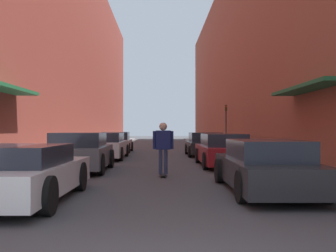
{
  "coord_description": "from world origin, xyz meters",
  "views": [
    {
      "loc": [
        0.18,
        -2.98,
        1.51
      ],
      "look_at": [
        0.46,
        11.02,
        1.64
      ],
      "focal_mm": 40.0,
      "sensor_mm": 36.0,
      "label": 1
    }
  ],
  "objects_px": {
    "parked_car_right_0": "(265,166)",
    "parked_car_right_1": "(223,151)",
    "parked_car_left_1": "(80,153)",
    "parked_car_left_0": "(21,173)",
    "parked_car_left_3": "(116,142)",
    "parked_car_left_2": "(105,146)",
    "parked_car_right_2": "(205,145)",
    "skateboarder": "(163,143)",
    "traffic_light": "(226,121)"
  },
  "relations": [
    {
      "from": "parked_car_left_2",
      "to": "parked_car_left_3",
      "type": "distance_m",
      "value": 5.49
    },
    {
      "from": "parked_car_left_3",
      "to": "parked_car_left_0",
      "type": "bearing_deg",
      "value": -89.92
    },
    {
      "from": "parked_car_left_0",
      "to": "skateboarder",
      "type": "xyz_separation_m",
      "value": [
        2.99,
        4.07,
        0.47
      ]
    },
    {
      "from": "parked_car_left_0",
      "to": "parked_car_left_3",
      "type": "bearing_deg",
      "value": 90.08
    },
    {
      "from": "parked_car_right_0",
      "to": "parked_car_right_2",
      "type": "xyz_separation_m",
      "value": [
        0.02,
        12.3,
        0.02
      ]
    },
    {
      "from": "parked_car_left_1",
      "to": "skateboarder",
      "type": "bearing_deg",
      "value": -27.57
    },
    {
      "from": "parked_car_right_2",
      "to": "skateboarder",
      "type": "xyz_separation_m",
      "value": [
        -2.45,
        -9.36,
        0.43
      ]
    },
    {
      "from": "parked_car_left_3",
      "to": "parked_car_right_2",
      "type": "relative_size",
      "value": 0.95
    },
    {
      "from": "parked_car_left_2",
      "to": "traffic_light",
      "type": "bearing_deg",
      "value": 48.62
    },
    {
      "from": "parked_car_left_1",
      "to": "parked_car_right_1",
      "type": "xyz_separation_m",
      "value": [
        5.44,
        1.76,
        -0.03
      ]
    },
    {
      "from": "parked_car_left_3",
      "to": "parked_car_right_2",
      "type": "bearing_deg",
      "value": -32.8
    },
    {
      "from": "parked_car_left_0",
      "to": "parked_car_left_1",
      "type": "xyz_separation_m",
      "value": [
        0.01,
        5.63,
        0.09
      ]
    },
    {
      "from": "parked_car_right_1",
      "to": "parked_car_left_0",
      "type": "bearing_deg",
      "value": -126.38
    },
    {
      "from": "traffic_light",
      "to": "parked_car_left_3",
      "type": "bearing_deg",
      "value": -156.87
    },
    {
      "from": "parked_car_left_1",
      "to": "skateboarder",
      "type": "xyz_separation_m",
      "value": [
        2.98,
        -1.56,
        0.39
      ]
    },
    {
      "from": "parked_car_left_1",
      "to": "parked_car_left_0",
      "type": "bearing_deg",
      "value": -90.06
    },
    {
      "from": "parked_car_right_0",
      "to": "skateboarder",
      "type": "bearing_deg",
      "value": 129.64
    },
    {
      "from": "parked_car_right_0",
      "to": "parked_car_right_1",
      "type": "xyz_separation_m",
      "value": [
        0.03,
        6.26,
        0.03
      ]
    },
    {
      "from": "traffic_light",
      "to": "parked_car_right_1",
      "type": "bearing_deg",
      "value": -100.56
    },
    {
      "from": "parked_car_left_1",
      "to": "parked_car_right_0",
      "type": "relative_size",
      "value": 0.84
    },
    {
      "from": "parked_car_left_2",
      "to": "traffic_light",
      "type": "relative_size",
      "value": 1.48
    },
    {
      "from": "parked_car_right_2",
      "to": "traffic_light",
      "type": "height_order",
      "value": "traffic_light"
    },
    {
      "from": "parked_car_left_2",
      "to": "traffic_light",
      "type": "xyz_separation_m",
      "value": [
        7.8,
        8.85,
        1.48
      ]
    },
    {
      "from": "parked_car_right_1",
      "to": "parked_car_left_1",
      "type": "bearing_deg",
      "value": -162.03
    },
    {
      "from": "parked_car_right_0",
      "to": "parked_car_right_2",
      "type": "height_order",
      "value": "parked_car_right_2"
    },
    {
      "from": "parked_car_left_1",
      "to": "parked_car_right_2",
      "type": "relative_size",
      "value": 0.95
    },
    {
      "from": "parked_car_right_1",
      "to": "parked_car_left_2",
      "type": "bearing_deg",
      "value": 142.92
    },
    {
      "from": "skateboarder",
      "to": "traffic_light",
      "type": "xyz_separation_m",
      "value": [
        4.87,
        16.25,
        1.07
      ]
    },
    {
      "from": "parked_car_left_1",
      "to": "parked_car_left_3",
      "type": "distance_m",
      "value": 11.32
    },
    {
      "from": "parked_car_left_1",
      "to": "parked_car_right_0",
      "type": "bearing_deg",
      "value": -39.69
    },
    {
      "from": "parked_car_left_0",
      "to": "parked_car_left_2",
      "type": "relative_size",
      "value": 0.91
    },
    {
      "from": "parked_car_right_2",
      "to": "traffic_light",
      "type": "bearing_deg",
      "value": 70.63
    },
    {
      "from": "parked_car_right_0",
      "to": "parked_car_right_1",
      "type": "bearing_deg",
      "value": 89.76
    },
    {
      "from": "parked_car_left_0",
      "to": "skateboarder",
      "type": "height_order",
      "value": "skateboarder"
    },
    {
      "from": "parked_car_left_3",
      "to": "traffic_light",
      "type": "xyz_separation_m",
      "value": [
        7.88,
        3.37,
        1.49
      ]
    },
    {
      "from": "parked_car_left_2",
      "to": "parked_car_right_2",
      "type": "distance_m",
      "value": 5.73
    },
    {
      "from": "parked_car_left_3",
      "to": "parked_car_right_0",
      "type": "height_order",
      "value": "parked_car_left_3"
    },
    {
      "from": "parked_car_left_0",
      "to": "skateboarder",
      "type": "distance_m",
      "value": 5.07
    },
    {
      "from": "parked_car_left_3",
      "to": "skateboarder",
      "type": "height_order",
      "value": "skateboarder"
    },
    {
      "from": "parked_car_right_0",
      "to": "parked_car_right_2",
      "type": "distance_m",
      "value": 12.3
    },
    {
      "from": "parked_car_right_0",
      "to": "skateboarder",
      "type": "height_order",
      "value": "skateboarder"
    },
    {
      "from": "parked_car_left_0",
      "to": "parked_car_right_0",
      "type": "xyz_separation_m",
      "value": [
        5.42,
        1.13,
        0.02
      ]
    },
    {
      "from": "parked_car_right_0",
      "to": "traffic_light",
      "type": "bearing_deg",
      "value": 82.77
    },
    {
      "from": "parked_car_left_0",
      "to": "parked_car_right_1",
      "type": "relative_size",
      "value": 0.92
    },
    {
      "from": "parked_car_right_2",
      "to": "parked_car_right_1",
      "type": "bearing_deg",
      "value": -89.9
    },
    {
      "from": "parked_car_left_0",
      "to": "traffic_light",
      "type": "xyz_separation_m",
      "value": [
        7.86,
        20.32,
        1.54
      ]
    },
    {
      "from": "parked_car_left_0",
      "to": "parked_car_right_2",
      "type": "distance_m",
      "value": 14.49
    },
    {
      "from": "parked_car_left_1",
      "to": "parked_car_left_3",
      "type": "xyz_separation_m",
      "value": [
        -0.03,
        11.32,
        -0.04
      ]
    },
    {
      "from": "parked_car_right_1",
      "to": "skateboarder",
      "type": "bearing_deg",
      "value": -126.54
    },
    {
      "from": "skateboarder",
      "to": "traffic_light",
      "type": "bearing_deg",
      "value": 73.31
    }
  ]
}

